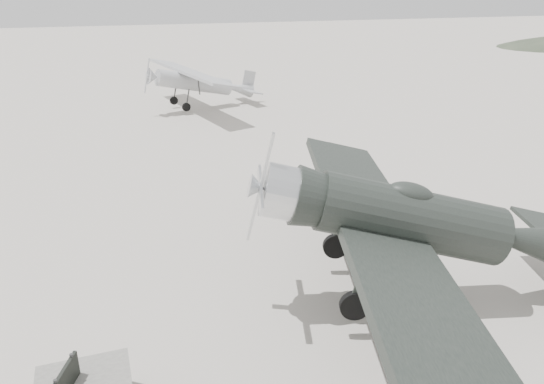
# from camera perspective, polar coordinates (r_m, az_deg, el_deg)

# --- Properties ---
(ground) EXTENTS (160.00, 160.00, 0.00)m
(ground) POSITION_cam_1_polar(r_m,az_deg,el_deg) (15.95, 2.58, -8.07)
(ground) COLOR #B0A89D
(ground) RESTS_ON ground
(lowwing_monoplane) EXTENTS (9.55, 13.23, 4.25)m
(lowwing_monoplane) POSITION_cam_1_polar(r_m,az_deg,el_deg) (14.00, 16.29, -3.22)
(lowwing_monoplane) COLOR black
(lowwing_monoplane) RESTS_ON ground
(highwing_monoplane) EXTENTS (7.47, 10.39, 2.95)m
(highwing_monoplane) POSITION_cam_1_polar(r_m,az_deg,el_deg) (34.38, -7.90, 11.90)
(highwing_monoplane) COLOR #999B9E
(highwing_monoplane) RESTS_ON ground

